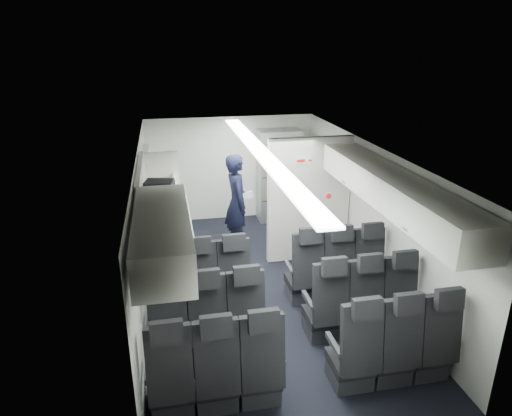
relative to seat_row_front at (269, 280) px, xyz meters
name	(u,v)px	position (x,y,z in m)	size (l,w,h in m)	color
cabin_shell	(261,219)	(0.00, 0.53, 0.72)	(3.41, 6.01, 2.16)	black
seat_row_front	(269,280)	(0.00, 0.00, 0.00)	(3.33, 0.56, 1.24)	black
seat_row_mid	(286,315)	(0.00, -0.90, 0.00)	(3.33, 0.56, 1.24)	black
seat_row_rear	(308,363)	(0.00, -1.80, 0.00)	(3.33, 0.56, 1.24)	black
overhead_bin_left_rear	(162,235)	(-1.40, -1.47, 1.46)	(0.53, 1.80, 0.40)	white
overhead_bin_left_front_open	(158,191)	(-1.44, 0.28, 1.33)	(0.64, 1.70, 0.72)	#9E9E93
overhead_bin_right_rear	(429,213)	(1.40, -1.47, 1.46)	(0.53, 1.80, 0.40)	white
overhead_bin_right_front	(362,170)	(1.40, 0.28, 1.46)	(0.53, 1.70, 0.40)	white
bulkhead_partition	(309,200)	(0.98, 1.33, 0.67)	(1.40, 0.15, 2.13)	silver
galley_unit	(279,176)	(0.95, 3.25, 0.55)	(0.85, 0.52, 1.90)	#939399
boarding_door	(150,202)	(-1.64, 2.09, 0.55)	(0.12, 1.27, 1.86)	silver
flight_attendant	(237,203)	(-0.13, 1.96, 0.48)	(0.64, 0.42, 1.77)	black
carry_on_bag	(160,189)	(-1.42, 0.17, 1.40)	(0.36, 0.25, 0.21)	black
papers	(248,195)	(0.06, 1.91, 0.62)	(0.18, 0.02, 0.13)	white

